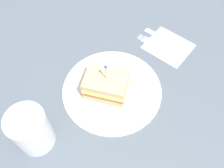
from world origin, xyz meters
TOP-DOWN VIEW (x-y plane):
  - ground_plane at (0.00, 0.00)cm, footprint 100.36×100.36cm
  - plate at (0.00, 0.00)cm, footprint 24.45×24.45cm
  - sandwich_half_center at (-0.27, 1.46)cm, footprint 11.56×12.14cm
  - drink_glass at (-5.75, 19.80)cm, footprint 7.87×7.87cm
  - napkin at (7.61, -20.01)cm, footprint 15.38×14.94cm
  - fork at (10.04, -16.48)cm, footprint 11.50×8.10cm
  - knife at (11.41, -19.62)cm, footprint 10.74×6.97cm

SIDE VIEW (x-z plane):
  - ground_plane at x=0.00cm, z-range -2.00..0.00cm
  - napkin at x=7.61cm, z-range 0.00..0.15cm
  - fork at x=10.04cm, z-range 0.00..0.35cm
  - knife at x=11.41cm, z-range 0.00..0.35cm
  - plate at x=0.00cm, z-range 0.00..0.88cm
  - sandwich_half_center at x=-0.27cm, z-range -1.40..8.47cm
  - drink_glass at x=-5.75cm, z-range -0.49..9.92cm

